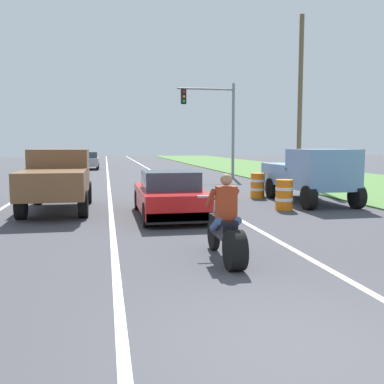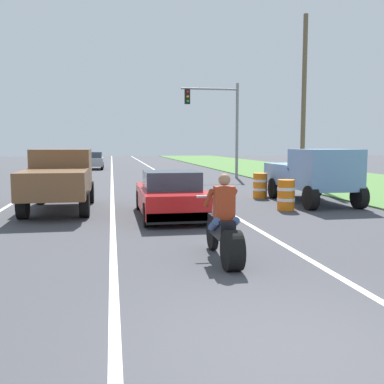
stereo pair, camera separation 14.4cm
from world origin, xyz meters
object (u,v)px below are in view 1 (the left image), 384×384
object	(u,v)px
motorcycle_with_rider	(226,230)
distant_car_far_ahead	(88,160)
construction_barrel_nearest	(284,195)
sports_car_red	(170,196)
construction_barrel_mid	(258,185)
pickup_truck_right_shoulder_light_blue	(310,173)
traffic_light_mast_near	(217,116)
pickup_truck_left_lane_brown	(57,177)

from	to	relation	value
motorcycle_with_rider	distant_car_far_ahead	size ratio (longest dim) A/B	0.55
motorcycle_with_rider	construction_barrel_nearest	size ratio (longest dim) A/B	2.21
sports_car_red	construction_barrel_mid	world-z (taller)	sports_car_red
construction_barrel_mid	pickup_truck_right_shoulder_light_blue	bearing A→B (deg)	-51.49
motorcycle_with_rider	pickup_truck_right_shoulder_light_blue	xyz separation A→B (m)	(5.27, 7.56, 0.51)
motorcycle_with_rider	construction_barrel_mid	world-z (taller)	motorcycle_with_rider
construction_barrel_nearest	construction_barrel_mid	distance (m)	3.39
distant_car_far_ahead	construction_barrel_nearest	bearing A→B (deg)	-74.66
motorcycle_with_rider	pickup_truck_right_shoulder_light_blue	world-z (taller)	pickup_truck_right_shoulder_light_blue
pickup_truck_right_shoulder_light_blue	construction_barrel_mid	world-z (taller)	pickup_truck_right_shoulder_light_blue
motorcycle_with_rider	construction_barrel_nearest	xyz separation A→B (m)	(3.60, 5.95, -0.09)
motorcycle_with_rider	sports_car_red	distance (m)	5.28
pickup_truck_right_shoulder_light_blue	distant_car_far_ahead	size ratio (longest dim) A/B	1.20
sports_car_red	traffic_light_mast_near	size ratio (longest dim) A/B	0.72
construction_barrel_mid	sports_car_red	bearing A→B (deg)	-135.58
pickup_truck_left_lane_brown	pickup_truck_right_shoulder_light_blue	bearing A→B (deg)	1.97
traffic_light_mast_near	construction_barrel_nearest	bearing A→B (deg)	-95.01
motorcycle_with_rider	traffic_light_mast_near	size ratio (longest dim) A/B	0.37
construction_barrel_mid	distant_car_far_ahead	world-z (taller)	distant_car_far_ahead
sports_car_red	pickup_truck_right_shoulder_light_blue	world-z (taller)	pickup_truck_right_shoulder_light_blue
pickup_truck_left_lane_brown	construction_barrel_nearest	world-z (taller)	pickup_truck_left_lane_brown
motorcycle_with_rider	traffic_light_mast_near	xyz separation A→B (m)	(4.83, 20.06, 3.34)
pickup_truck_right_shoulder_light_blue	distant_car_far_ahead	distance (m)	26.23
motorcycle_with_rider	pickup_truck_left_lane_brown	xyz separation A→B (m)	(-3.68, 7.25, 0.51)
pickup_truck_right_shoulder_light_blue	distant_car_far_ahead	world-z (taller)	pickup_truck_right_shoulder_light_blue
sports_car_red	traffic_light_mast_near	xyz separation A→B (m)	(5.13, 14.79, 3.30)
sports_car_red	construction_barrel_mid	size ratio (longest dim) A/B	4.30
traffic_light_mast_near	construction_barrel_mid	xyz separation A→B (m)	(-0.98, -10.72, -3.43)
construction_barrel_nearest	construction_barrel_mid	size ratio (longest dim) A/B	1.00
pickup_truck_right_shoulder_light_blue	construction_barrel_mid	distance (m)	2.35
distant_car_far_ahead	traffic_light_mast_near	bearing A→B (deg)	-55.25
construction_barrel_mid	distant_car_far_ahead	xyz separation A→B (m)	(-7.47, 22.90, 0.27)
sports_car_red	construction_barrel_mid	xyz separation A→B (m)	(4.15, 4.07, -0.13)
sports_car_red	pickup_truck_left_lane_brown	world-z (taller)	pickup_truck_left_lane_brown
pickup_truck_right_shoulder_light_blue	construction_barrel_nearest	bearing A→B (deg)	-136.27
motorcycle_with_rider	construction_barrel_mid	bearing A→B (deg)	67.55
motorcycle_with_rider	sports_car_red	size ratio (longest dim) A/B	0.51
sports_car_red	construction_barrel_mid	distance (m)	5.81
sports_car_red	distant_car_far_ahead	size ratio (longest dim) A/B	1.08
sports_car_red	distant_car_far_ahead	xyz separation A→B (m)	(-3.32, 26.97, 0.14)
pickup_truck_right_shoulder_light_blue	construction_barrel_mid	xyz separation A→B (m)	(-1.41, 1.78, -0.60)
traffic_light_mast_near	distant_car_far_ahead	size ratio (longest dim) A/B	1.50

